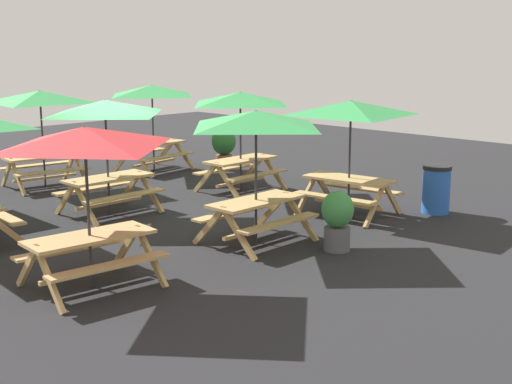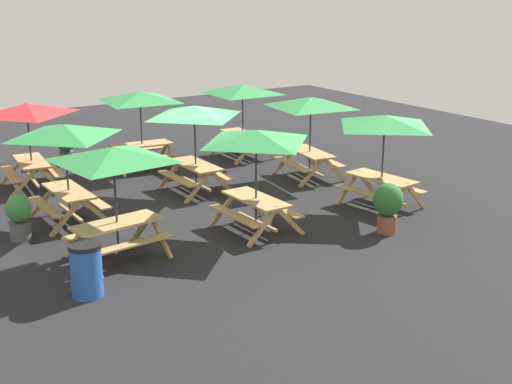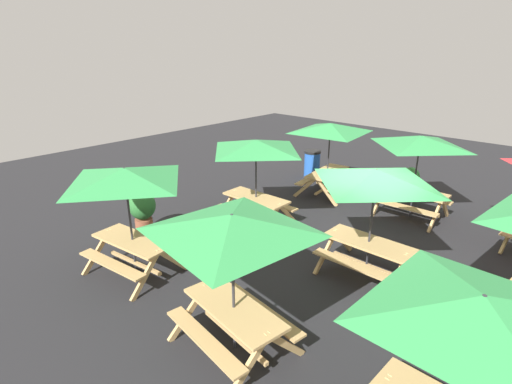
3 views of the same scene
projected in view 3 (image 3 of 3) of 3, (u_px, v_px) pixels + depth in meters
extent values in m
plane|color=#232326|center=(358.00, 265.00, 8.73)|extent=(29.73, 29.73, 0.00)
cube|color=tan|center=(413.00, 191.00, 10.97)|extent=(1.81, 0.72, 0.05)
cube|color=tan|center=(404.00, 207.00, 10.68)|extent=(1.80, 0.28, 0.04)
cube|color=tan|center=(419.00, 196.00, 11.45)|extent=(1.80, 0.28, 0.04)
cube|color=tan|center=(379.00, 201.00, 11.33)|extent=(0.07, 0.80, 0.81)
cube|color=tan|center=(390.00, 194.00, 11.84)|extent=(0.07, 0.80, 0.81)
cube|color=tan|center=(435.00, 215.00, 10.35)|extent=(0.07, 0.80, 0.81)
cube|color=tan|center=(445.00, 207.00, 10.86)|extent=(0.07, 0.80, 0.81)
cube|color=tan|center=(411.00, 209.00, 11.15)|extent=(1.56, 0.09, 0.06)
cylinder|color=#2D2D33|center=(415.00, 177.00, 10.83)|extent=(0.04, 0.04, 2.30)
pyramid|color=green|center=(420.00, 141.00, 10.48)|extent=(2.02, 2.02, 0.28)
cube|color=tan|center=(133.00, 240.00, 8.20)|extent=(1.87, 0.92, 0.05)
cube|color=tan|center=(111.00, 264.00, 7.88)|extent=(1.82, 0.48, 0.04)
cube|color=tan|center=(154.00, 243.00, 8.72)|extent=(1.82, 0.48, 0.04)
cube|color=tan|center=(97.00, 253.00, 8.47)|extent=(0.16, 0.80, 0.81)
cube|color=tan|center=(125.00, 240.00, 9.03)|extent=(0.16, 0.80, 0.81)
cube|color=tan|center=(145.00, 276.00, 7.63)|extent=(0.16, 0.80, 0.81)
cube|color=tan|center=(173.00, 260.00, 8.19)|extent=(0.16, 0.80, 0.81)
cube|color=tan|center=(135.00, 263.00, 8.38)|extent=(1.56, 0.27, 0.06)
cylinder|color=#2D2D33|center=(130.00, 222.00, 8.06)|extent=(0.04, 0.04, 2.30)
pyramid|color=green|center=(125.00, 175.00, 7.71)|extent=(2.24, 2.24, 0.28)
cube|color=tan|center=(256.00, 198.00, 10.52)|extent=(1.81, 0.74, 0.05)
cube|color=tan|center=(242.00, 214.00, 10.23)|extent=(1.80, 0.30, 0.04)
cube|color=tan|center=(269.00, 202.00, 11.00)|extent=(1.80, 0.30, 0.04)
cube|color=tan|center=(226.00, 207.00, 10.87)|extent=(0.08, 0.80, 0.81)
cube|color=tan|center=(244.00, 200.00, 11.39)|extent=(0.08, 0.80, 0.81)
cube|color=tan|center=(270.00, 223.00, 9.90)|extent=(0.08, 0.80, 0.81)
cube|color=tan|center=(288.00, 214.00, 10.42)|extent=(0.08, 0.80, 0.81)
cube|color=tan|center=(256.00, 216.00, 10.70)|extent=(1.56, 0.10, 0.06)
cylinder|color=#2D2D33|center=(256.00, 183.00, 10.38)|extent=(0.04, 0.04, 2.30)
pyramid|color=green|center=(256.00, 145.00, 10.03)|extent=(2.04, 2.04, 0.28)
cube|color=tan|center=(327.00, 172.00, 12.66)|extent=(0.92, 1.87, 0.05)
cube|color=tan|center=(343.00, 184.00, 12.46)|extent=(0.48, 1.82, 0.04)
cube|color=tan|center=(312.00, 178.00, 13.06)|extent=(0.48, 1.82, 0.04)
cube|color=tan|center=(326.00, 192.00, 11.99)|extent=(0.80, 0.16, 0.81)
cube|color=tan|center=(305.00, 187.00, 12.39)|extent=(0.80, 0.16, 0.81)
cube|color=tan|center=(347.00, 179.00, 13.18)|extent=(0.80, 0.16, 0.81)
cube|color=tan|center=(327.00, 175.00, 13.58)|extent=(0.80, 0.16, 0.81)
cube|color=tan|center=(326.00, 187.00, 12.84)|extent=(0.26, 1.56, 0.06)
cylinder|color=#2D2D33|center=(328.00, 160.00, 12.52)|extent=(0.04, 0.04, 2.30)
pyramid|color=green|center=(330.00, 128.00, 12.17)|extent=(2.81, 2.81, 0.28)
cube|color=tan|center=(505.00, 298.00, 6.83)|extent=(0.43, 1.82, 0.04)
cube|color=tan|center=(499.00, 327.00, 6.24)|extent=(0.80, 0.14, 0.81)
cube|color=tan|center=(369.00, 243.00, 8.12)|extent=(1.80, 0.70, 0.05)
cube|color=tan|center=(354.00, 265.00, 7.83)|extent=(1.80, 0.26, 0.04)
cube|color=tan|center=(380.00, 246.00, 8.60)|extent=(1.80, 0.26, 0.04)
cube|color=tan|center=(325.00, 253.00, 8.48)|extent=(0.06, 0.80, 0.81)
cube|color=tan|center=(343.00, 241.00, 8.99)|extent=(0.06, 0.80, 0.81)
cube|color=tan|center=(396.00, 280.00, 7.50)|extent=(0.06, 0.80, 0.81)
cube|color=tan|center=(411.00, 265.00, 8.00)|extent=(0.06, 0.80, 0.81)
cube|color=tan|center=(366.00, 265.00, 8.29)|extent=(1.56, 0.07, 0.06)
cylinder|color=#2D2D33|center=(371.00, 224.00, 7.97)|extent=(0.04, 0.04, 2.30)
pyramid|color=green|center=(376.00, 176.00, 7.63)|extent=(2.00, 2.00, 0.28)
cube|color=tan|center=(234.00, 308.00, 6.08)|extent=(1.88, 0.94, 0.05)
cube|color=tan|center=(204.00, 339.00, 5.85)|extent=(1.82, 0.50, 0.04)
cube|color=tan|center=(261.00, 310.00, 6.51)|extent=(1.82, 0.50, 0.04)
cube|color=tan|center=(188.00, 313.00, 6.56)|extent=(0.17, 0.80, 0.81)
cube|color=tan|center=(224.00, 297.00, 6.99)|extent=(0.17, 0.80, 0.81)
cube|color=tan|center=(247.00, 369.00, 5.43)|extent=(0.17, 0.80, 0.81)
cube|color=tan|center=(286.00, 345.00, 5.87)|extent=(0.17, 0.80, 0.81)
cube|color=tan|center=(234.00, 336.00, 6.26)|extent=(1.56, 0.28, 0.06)
cylinder|color=#2D2D33|center=(233.00, 285.00, 5.94)|extent=(0.04, 0.04, 2.30)
pyramid|color=green|center=(232.00, 223.00, 5.60)|extent=(2.80, 2.80, 0.28)
pyramid|color=green|center=(482.00, 308.00, 3.79)|extent=(2.83, 2.83, 0.28)
cube|color=tan|center=(509.00, 235.00, 9.27)|extent=(0.14, 0.80, 0.81)
cylinder|color=blue|center=(312.00, 165.00, 14.45)|extent=(0.56, 0.56, 0.90)
cylinder|color=black|center=(313.00, 152.00, 14.28)|extent=(0.59, 0.59, 0.08)
cylinder|color=#935138|center=(144.00, 226.00, 10.14)|extent=(0.44, 0.44, 0.40)
ellipsoid|color=#2D7233|center=(142.00, 205.00, 9.94)|extent=(0.66, 0.66, 0.73)
cylinder|color=#59595B|center=(408.00, 193.00, 12.44)|extent=(0.44, 0.44, 0.40)
ellipsoid|color=#3D8C42|center=(411.00, 177.00, 12.26)|extent=(0.54, 0.54, 0.62)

